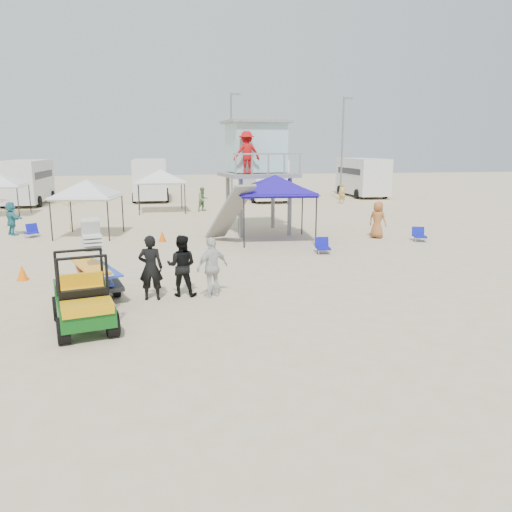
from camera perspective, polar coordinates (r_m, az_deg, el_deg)
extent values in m
plane|color=beige|center=(10.87, 0.21, -10.15)|extent=(140.00, 140.00, 0.00)
cube|color=#0B4912|center=(12.37, -19.09, -5.51)|extent=(1.70, 2.55, 0.41)
cube|color=orange|center=(12.30, -19.17, -4.38)|extent=(1.20, 0.90, 0.22)
cylinder|color=black|center=(11.75, -22.13, -7.79)|extent=(0.40, 0.65, 0.60)
cube|color=black|center=(14.57, -17.74, -3.05)|extent=(1.63, 2.04, 0.11)
cylinder|color=black|center=(14.71, -19.70, -3.89)|extent=(0.30, 0.51, 0.47)
imported|color=black|center=(14.04, -11.94, -1.33)|extent=(0.71, 0.50, 1.82)
imported|color=black|center=(14.29, -8.51, -1.10)|extent=(0.99, 0.85, 1.76)
imported|color=silver|center=(14.10, -5.02, -1.28)|extent=(1.08, 0.85, 1.71)
cylinder|color=gray|center=(23.46, -2.19, 5.49)|extent=(0.20, 0.20, 2.77)
cube|color=gray|center=(24.73, 0.21, 9.27)|extent=(3.71, 3.71, 0.18)
cube|color=#A1CBD0|center=(25.02, 0.07, 12.28)|extent=(2.80, 2.51, 2.33)
imported|color=#B20F0F|center=(23.46, -1.46, 11.70)|extent=(1.26, 0.72, 1.94)
cylinder|color=black|center=(20.85, -1.03, 3.89)|extent=(0.06, 0.06, 2.23)
pyramid|color=#200E9E|center=(22.46, 2.25, 9.27)|extent=(3.48, 3.48, 0.80)
cube|color=#200E9E|center=(22.52, 2.23, 7.23)|extent=(3.48, 3.48, 0.18)
cylinder|color=black|center=(24.07, -22.05, 3.79)|extent=(0.06, 0.06, 1.95)
pyramid|color=silver|center=(24.94, -18.85, 8.29)|extent=(3.16, 3.16, 0.80)
cube|color=silver|center=(25.00, -18.72, 6.46)|extent=(3.16, 3.16, 0.18)
cylinder|color=black|center=(32.22, -13.36, 6.36)|extent=(0.06, 0.06, 2.03)
pyramid|color=white|center=(33.48, -10.90, 9.71)|extent=(3.15, 3.15, 0.80)
cube|color=white|center=(33.52, -10.85, 8.35)|extent=(3.15, 3.15, 0.18)
imported|color=#CC9512|center=(27.57, -20.50, 4.51)|extent=(2.44, 2.45, 1.59)
cone|color=orange|center=(17.59, -25.16, -1.72)|extent=(0.34, 0.34, 0.50)
cone|color=#EB5B07|center=(22.89, -10.66, 2.25)|extent=(0.34, 0.34, 0.50)
cube|color=#1016B6|center=(25.84, -24.30, 2.43)|extent=(0.74, 0.73, 0.06)
cube|color=#1016B6|center=(26.04, -24.21, 2.95)|extent=(0.52, 0.48, 0.44)
cylinder|color=#B2B2B7|center=(25.72, -24.85, 2.07)|extent=(0.03, 0.03, 0.20)
cube|color=#0F11A7|center=(20.07, 7.71, 0.87)|extent=(0.60, 0.57, 0.06)
cube|color=#0F11A7|center=(20.26, 7.52, 1.56)|extent=(0.56, 0.24, 0.44)
cylinder|color=#B2B2B7|center=(19.84, 7.27, 0.40)|extent=(0.03, 0.03, 0.20)
cube|color=#0F17A4|center=(23.71, 18.25, 2.11)|extent=(0.67, 0.64, 0.06)
cube|color=#0F17A4|center=(23.89, 18.02, 2.68)|extent=(0.57, 0.33, 0.44)
cylinder|color=#B2B2B7|center=(23.45, 17.99, 1.72)|extent=(0.03, 0.03, 0.20)
cube|color=silver|center=(41.24, -24.73, 7.82)|extent=(2.50, 6.80, 3.00)
cube|color=black|center=(41.21, -24.78, 8.44)|extent=(2.54, 5.44, 0.50)
cylinder|color=black|center=(39.58, -27.07, 5.50)|extent=(0.25, 0.80, 0.80)
cube|color=silver|center=(41.47, -11.96, 8.69)|extent=(2.50, 6.50, 3.00)
cube|color=black|center=(41.45, -11.99, 9.31)|extent=(2.54, 5.20, 0.50)
cylinder|color=black|center=(39.56, -13.77, 6.48)|extent=(0.25, 0.80, 0.80)
cube|color=silver|center=(40.72, 0.89, 8.89)|extent=(2.50, 7.00, 3.00)
cube|color=black|center=(40.69, 0.90, 9.52)|extent=(2.54, 5.60, 0.50)
cylinder|color=black|center=(38.40, -0.31, 6.66)|extent=(0.25, 0.80, 0.80)
cube|color=silver|center=(44.74, 12.04, 8.93)|extent=(2.50, 6.60, 3.00)
cube|color=black|center=(44.72, 12.07, 9.50)|extent=(2.54, 5.28, 0.50)
cylinder|color=black|center=(42.41, 11.46, 6.95)|extent=(0.25, 0.80, 0.80)
cylinder|color=slate|center=(37.20, -2.82, 12.02)|extent=(0.14, 0.14, 8.00)
cylinder|color=slate|center=(40.80, 9.80, 11.88)|extent=(0.14, 0.14, 8.00)
imported|color=#5F844F|center=(33.60, -6.08, 6.47)|extent=(0.98, 0.92, 1.60)
imported|color=teal|center=(26.86, -26.16, 3.87)|extent=(1.28, 1.48, 1.62)
imported|color=gold|center=(38.45, 9.83, 7.07)|extent=(0.68, 0.64, 1.57)
imported|color=#A15D2E|center=(24.01, 13.72, 4.04)|extent=(0.97, 0.99, 1.72)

